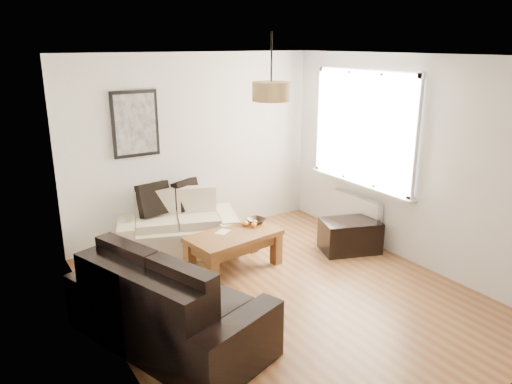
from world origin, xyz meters
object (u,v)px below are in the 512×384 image
ottoman (350,236)px  sofa_leather (169,300)px  coffee_table (234,251)px  loveseat_cream (178,223)px

ottoman → sofa_leather: bearing=-167.0°
sofa_leather → coffee_table: size_ratio=1.73×
loveseat_cream → sofa_leather: sofa_leather is taller
sofa_leather → ottoman: 2.96m
sofa_leather → coffee_table: 1.65m
ottoman → loveseat_cream: bearing=147.3°
loveseat_cream → sofa_leather: bearing=-96.4°
coffee_table → ottoman: coffee_table is taller
loveseat_cream → sofa_leather: (-0.92, -1.93, 0.04)m
loveseat_cream → coffee_table: loveseat_cream is taller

